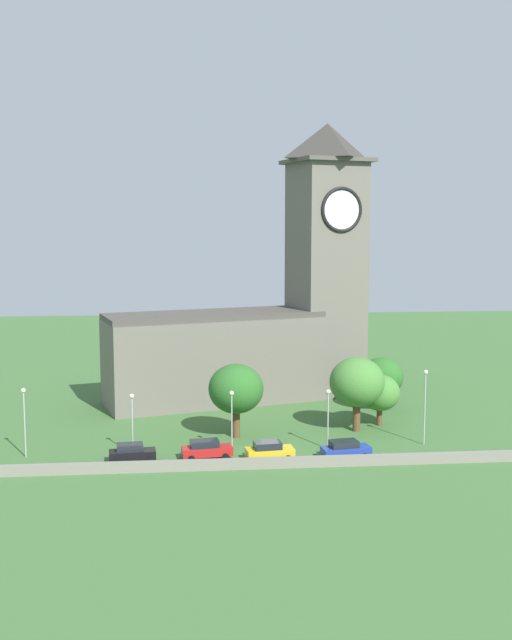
{
  "coord_description": "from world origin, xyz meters",
  "views": [
    {
      "loc": [
        -7.8,
        -72.12,
        22.39
      ],
      "look_at": [
        -0.08,
        9.0,
        11.99
      ],
      "focal_mm": 42.9,
      "sensor_mm": 36.0,
      "label": 1
    }
  ],
  "objects_px": {
    "car_yellow": "(269,451)",
    "car_blue": "(345,449)",
    "streetlamp_east_end": "(425,396)",
    "streetlamp_east_mid": "(328,408)",
    "streetlamp_west_end": "(24,411)",
    "car_black": "(132,453)",
    "tree_riverside_east": "(357,382)",
    "tree_by_tower": "(236,389)",
    "tree_riverside_west": "(380,393)",
    "church": "(268,310)",
    "tree_churchyard": "(382,377)",
    "car_red": "(206,449)",
    "streetlamp_west_mid": "(132,413)",
    "streetlamp_central": "(232,411)"
  },
  "relations": [
    {
      "from": "church",
      "to": "car_blue",
      "type": "xyz_separation_m",
      "value": [
        4.54,
        -26.6,
        -10.46
      ]
    },
    {
      "from": "tree_churchyard",
      "to": "tree_riverside_east",
      "type": "bearing_deg",
      "value": -119.59
    },
    {
      "from": "car_yellow",
      "to": "tree_by_tower",
      "type": "distance_m",
      "value": 9.44
    },
    {
      "from": "streetlamp_west_mid",
      "to": "tree_churchyard",
      "type": "relative_size",
      "value": 0.95
    },
    {
      "from": "car_red",
      "to": "streetlamp_west_mid",
      "type": "height_order",
      "value": "streetlamp_west_mid"
    },
    {
      "from": "streetlamp_east_end",
      "to": "church",
      "type": "bearing_deg",
      "value": 120.53
    },
    {
      "from": "tree_riverside_west",
      "to": "church",
      "type": "bearing_deg",
      "value": 125.81
    },
    {
      "from": "tree_riverside_east",
      "to": "tree_by_tower",
      "type": "xyz_separation_m",
      "value": [
        -13.13,
        -1.27,
        -0.18
      ]
    },
    {
      "from": "tree_riverside_east",
      "to": "streetlamp_central",
      "type": "bearing_deg",
      "value": -154.46
    },
    {
      "from": "car_red",
      "to": "streetlamp_west_end",
      "type": "bearing_deg",
      "value": 173.13
    },
    {
      "from": "church",
      "to": "streetlamp_central",
      "type": "distance_m",
      "value": 25.62
    },
    {
      "from": "car_yellow",
      "to": "streetlamp_east_mid",
      "type": "bearing_deg",
      "value": 26.14
    },
    {
      "from": "church",
      "to": "tree_riverside_west",
      "type": "height_order",
      "value": "church"
    },
    {
      "from": "car_black",
      "to": "car_blue",
      "type": "height_order",
      "value": "car_black"
    },
    {
      "from": "streetlamp_east_mid",
      "to": "tree_riverside_west",
      "type": "height_order",
      "value": "streetlamp_east_mid"
    },
    {
      "from": "streetlamp_central",
      "to": "car_blue",
      "type": "bearing_deg",
      "value": -14.55
    },
    {
      "from": "streetlamp_central",
      "to": "tree_riverside_east",
      "type": "distance_m",
      "value": 15.47
    },
    {
      "from": "streetlamp_east_mid",
      "to": "church",
      "type": "bearing_deg",
      "value": 98.35
    },
    {
      "from": "church",
      "to": "tree_churchyard",
      "type": "relative_size",
      "value": 5.48
    },
    {
      "from": "car_blue",
      "to": "streetlamp_east_mid",
      "type": "height_order",
      "value": "streetlamp_east_mid"
    },
    {
      "from": "tree_by_tower",
      "to": "tree_riverside_east",
      "type": "bearing_deg",
      "value": 5.53
    },
    {
      "from": "streetlamp_west_mid",
      "to": "streetlamp_east_end",
      "type": "xyz_separation_m",
      "value": [
        29.24,
        0.71,
        0.96
      ]
    },
    {
      "from": "tree_riverside_west",
      "to": "car_red",
      "type": "bearing_deg",
      "value": -152.08
    },
    {
      "from": "church",
      "to": "tree_churchyard",
      "type": "height_order",
      "value": "church"
    },
    {
      "from": "car_blue",
      "to": "tree_riverside_east",
      "type": "distance_m",
      "value": 10.92
    },
    {
      "from": "car_red",
      "to": "tree_riverside_west",
      "type": "height_order",
      "value": "tree_riverside_west"
    },
    {
      "from": "car_black",
      "to": "tree_riverside_east",
      "type": "height_order",
      "value": "tree_riverside_east"
    },
    {
      "from": "streetlamp_west_mid",
      "to": "streetlamp_east_mid",
      "type": "height_order",
      "value": "streetlamp_west_mid"
    },
    {
      "from": "tree_riverside_east",
      "to": "tree_by_tower",
      "type": "distance_m",
      "value": 13.19
    },
    {
      "from": "streetlamp_west_mid",
      "to": "tree_riverside_west",
      "type": "bearing_deg",
      "value": 17.68
    },
    {
      "from": "car_red",
      "to": "streetlamp_east_mid",
      "type": "height_order",
      "value": "streetlamp_east_mid"
    },
    {
      "from": "streetlamp_east_mid",
      "to": "streetlamp_west_end",
      "type": "bearing_deg",
      "value": 179.85
    },
    {
      "from": "streetlamp_west_end",
      "to": "streetlamp_east_mid",
      "type": "bearing_deg",
      "value": -0.15
    },
    {
      "from": "church",
      "to": "tree_churchyard",
      "type": "bearing_deg",
      "value": -32.61
    },
    {
      "from": "tree_by_tower",
      "to": "church",
      "type": "bearing_deg",
      "value": 73.76
    },
    {
      "from": "car_yellow",
      "to": "tree_riverside_east",
      "type": "relative_size",
      "value": 0.58
    },
    {
      "from": "car_blue",
      "to": "streetlamp_east_end",
      "type": "relative_size",
      "value": 0.64
    },
    {
      "from": "car_blue",
      "to": "streetlamp_west_mid",
      "type": "relative_size",
      "value": 0.81
    },
    {
      "from": "car_black",
      "to": "streetlamp_central",
      "type": "height_order",
      "value": "streetlamp_central"
    },
    {
      "from": "streetlamp_west_end",
      "to": "streetlamp_west_mid",
      "type": "xyz_separation_m",
      "value": [
        10.21,
        -0.2,
        -0.42
      ]
    },
    {
      "from": "car_yellow",
      "to": "tree_by_tower",
      "type": "height_order",
      "value": "tree_by_tower"
    },
    {
      "from": "car_yellow",
      "to": "car_blue",
      "type": "distance_m",
      "value": 7.31
    },
    {
      "from": "church",
      "to": "tree_by_tower",
      "type": "xyz_separation_m",
      "value": [
        -5.37,
        -18.44,
        -6.18
      ]
    },
    {
      "from": "car_black",
      "to": "car_yellow",
      "type": "bearing_deg",
      "value": -2.58
    },
    {
      "from": "tree_riverside_east",
      "to": "tree_riverside_west",
      "type": "height_order",
      "value": "tree_riverside_east"
    },
    {
      "from": "streetlamp_central",
      "to": "streetlamp_east_mid",
      "type": "height_order",
      "value": "streetlamp_central"
    },
    {
      "from": "tree_churchyard",
      "to": "tree_riverside_west",
      "type": "relative_size",
      "value": 1.12
    },
    {
      "from": "car_red",
      "to": "streetlamp_east_end",
      "type": "xyz_separation_m",
      "value": [
        22.16,
        2.58,
        4.16
      ]
    },
    {
      "from": "streetlamp_east_end",
      "to": "tree_riverside_east",
      "type": "distance_m",
      "value": 8.04
    },
    {
      "from": "church",
      "to": "streetlamp_west_mid",
      "type": "relative_size",
      "value": 5.79
    }
  ]
}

